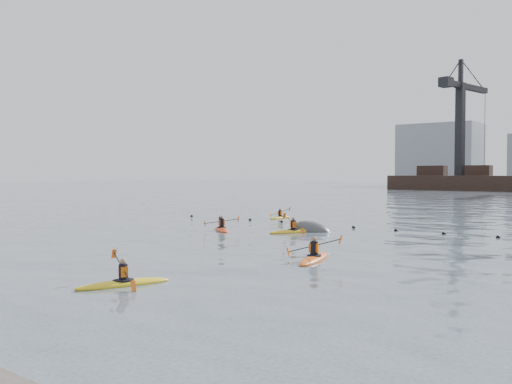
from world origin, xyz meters
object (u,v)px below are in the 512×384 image
kayaker_3 (293,231)px  kayaker_5 (280,217)px  kayaker_2 (222,229)px  kayaker_0 (314,258)px  kayaker_1 (123,283)px  mooring_buoy (312,231)px

kayaker_3 → kayaker_5: kayaker_3 is taller
kayaker_5 → kayaker_2: bearing=-78.9°
kayaker_0 → kayaker_2: kayaker_0 is taller
kayaker_0 → kayaker_1: size_ratio=1.15×
kayaker_2 → kayaker_3: (4.31, 1.71, 0.00)m
kayaker_1 → mooring_buoy: (-3.75, 17.61, -0.09)m
kayaker_1 → mooring_buoy: 18.01m
kayaker_2 → kayaker_3: bearing=-28.4°
mooring_buoy → kayaker_0: bearing=-57.9°
kayaker_1 → kayaker_3: bearing=125.7°
kayaker_1 → kayaker_3: kayaker_3 is taller
kayaker_2 → kayaker_0: bearing=-81.0°
kayaker_0 → kayaker_2: (-10.81, 6.49, -0.01)m
kayaker_0 → mooring_buoy: size_ratio=1.45×
mooring_buoy → kayaker_2: bearing=-148.2°
kayaker_3 → mooring_buoy: (0.54, 1.31, -0.10)m
kayaker_3 → mooring_buoy: 1.42m
kayaker_5 → mooring_buoy: size_ratio=1.15×
kayaker_1 → kayaker_5: size_ratio=1.09×
kayaker_0 → kayaker_3: bearing=113.0°
kayaker_1 → kayaker_0: bearing=95.7°
kayaker_2 → kayaker_3: size_ratio=0.90×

